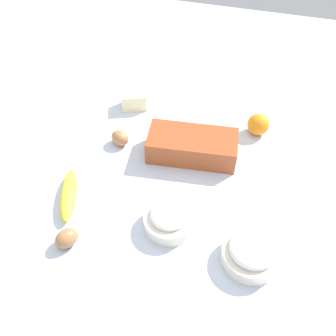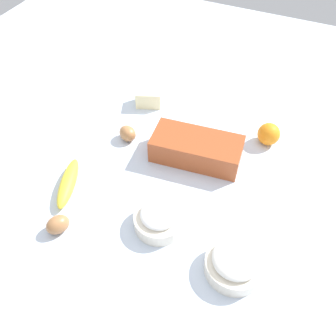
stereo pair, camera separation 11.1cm
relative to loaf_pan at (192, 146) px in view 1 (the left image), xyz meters
The scene contains 9 objects.
ground_plane 0.13m from the loaf_pan, 113.31° to the right, with size 2.40×2.40×0.02m, color silver.
loaf_pan is the anchor object (origin of this frame).
flour_bowl 0.40m from the loaf_pan, 54.72° to the right, with size 0.15×0.15×0.07m.
sugar_bowl 0.28m from the loaf_pan, 89.49° to the right, with size 0.14×0.14×0.07m.
banana 0.41m from the loaf_pan, 137.97° to the right, with size 0.19×0.04×0.04m, color yellow.
orange_fruit 0.25m from the loaf_pan, 40.79° to the left, with size 0.07×0.07×0.07m, color orange.
butter_block 0.32m from the loaf_pan, 144.70° to the left, with size 0.09×0.06×0.06m, color #F4EDB2.
egg_near_butter 0.24m from the loaf_pan, behind, with size 0.05×0.05×0.06m, color #AE7547.
egg_beside_bowl 0.47m from the loaf_pan, 120.42° to the right, with size 0.05×0.05×0.06m, color #A16C41.
Camera 1 is at (0.20, -0.71, 0.86)m, focal length 39.46 mm.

